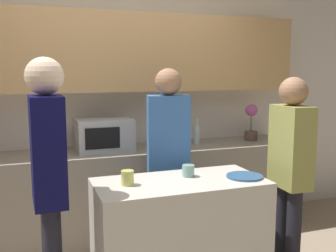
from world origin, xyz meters
TOP-DOWN VIEW (x-y plane):
  - back_wall at (0.00, 1.66)m, footprint 6.40×0.40m
  - back_counter at (0.00, 1.39)m, footprint 3.60×0.62m
  - kitchen_island at (0.13, 0.22)m, footprint 1.18×0.58m
  - microwave at (-0.17, 1.41)m, footprint 0.52×0.39m
  - potted_plant at (1.43, 1.41)m, footprint 0.14×0.14m
  - bottle_0 at (0.55, 1.36)m, footprint 0.08×0.08m
  - bottle_1 at (0.66, 1.41)m, footprint 0.07×0.07m
  - bottle_2 at (0.77, 1.39)m, footprint 0.07×0.07m
  - plate_on_island at (0.60, 0.14)m, footprint 0.26×0.26m
  - cup_0 at (0.23, 0.30)m, footprint 0.09×0.09m
  - cup_1 at (-0.24, 0.23)m, footprint 0.09×0.09m
  - person_left at (0.24, 0.76)m, footprint 0.37×0.25m
  - person_center at (1.00, 0.16)m, footprint 0.21×0.35m
  - person_right at (-0.74, 0.19)m, footprint 0.23×0.35m

SIDE VIEW (x-z plane):
  - kitchen_island at x=0.13m, z-range 0.00..0.89m
  - back_counter at x=0.00m, z-range 0.00..0.90m
  - plate_on_island at x=0.60m, z-range 0.89..0.91m
  - cup_0 at x=0.23m, z-range 0.89..0.98m
  - cup_1 at x=-0.24m, z-range 0.89..0.99m
  - person_center at x=1.00m, z-range 0.15..1.75m
  - bottle_0 at x=0.55m, z-range 0.87..1.10m
  - bottle_1 at x=0.66m, z-range 0.87..1.11m
  - person_left at x=0.24m, z-range 0.16..1.83m
  - bottle_2 at x=0.77m, z-range 0.87..1.14m
  - person_right at x=-0.74m, z-range 0.17..1.90m
  - microwave at x=-0.17m, z-range 0.90..1.20m
  - potted_plant at x=1.43m, z-range 0.90..1.29m
  - back_wall at x=0.00m, z-range 0.19..2.89m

